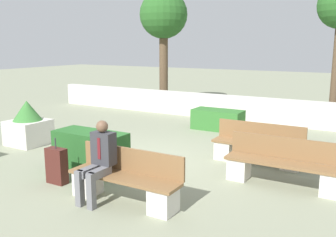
{
  "coord_description": "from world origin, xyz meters",
  "views": [
    {
      "loc": [
        4.4,
        -6.58,
        2.52
      ],
      "look_at": [
        0.27,
        0.5,
        0.9
      ],
      "focal_mm": 40.0,
      "sensor_mm": 36.0,
      "label": 1
    }
  ],
  "objects_px": {
    "planter_corner_left": "(28,125)",
    "person_seated_man": "(99,158)",
    "suitcase": "(57,166)",
    "tree_leftmost": "(164,17)",
    "bench_left_side": "(257,148)",
    "bench_right_side": "(284,168)",
    "bench_front": "(125,182)"
  },
  "relations": [
    {
      "from": "bench_left_side",
      "to": "suitcase",
      "type": "relative_size",
      "value": 2.23
    },
    {
      "from": "planter_corner_left",
      "to": "tree_leftmost",
      "type": "height_order",
      "value": "tree_leftmost"
    },
    {
      "from": "bench_left_side",
      "to": "person_seated_man",
      "type": "distance_m",
      "value": 3.64
    },
    {
      "from": "bench_front",
      "to": "planter_corner_left",
      "type": "relative_size",
      "value": 1.73
    },
    {
      "from": "planter_corner_left",
      "to": "person_seated_man",
      "type": "bearing_deg",
      "value": -24.9
    },
    {
      "from": "bench_right_side",
      "to": "suitcase",
      "type": "distance_m",
      "value": 4.15
    },
    {
      "from": "bench_front",
      "to": "tree_leftmost",
      "type": "xyz_separation_m",
      "value": [
        -4.53,
        8.8,
        3.27
      ]
    },
    {
      "from": "bench_right_side",
      "to": "planter_corner_left",
      "type": "bearing_deg",
      "value": -170.03
    },
    {
      "from": "person_seated_man",
      "to": "planter_corner_left",
      "type": "height_order",
      "value": "person_seated_man"
    },
    {
      "from": "bench_front",
      "to": "planter_corner_left",
      "type": "height_order",
      "value": "planter_corner_left"
    },
    {
      "from": "bench_right_side",
      "to": "tree_leftmost",
      "type": "distance_m",
      "value": 9.99
    },
    {
      "from": "bench_left_side",
      "to": "tree_leftmost",
      "type": "relative_size",
      "value": 0.41
    },
    {
      "from": "planter_corner_left",
      "to": "tree_leftmost",
      "type": "bearing_deg",
      "value": 91.81
    },
    {
      "from": "bench_left_side",
      "to": "suitcase",
      "type": "bearing_deg",
      "value": -126.07
    },
    {
      "from": "planter_corner_left",
      "to": "tree_leftmost",
      "type": "relative_size",
      "value": 0.24
    },
    {
      "from": "planter_corner_left",
      "to": "suitcase",
      "type": "distance_m",
      "value": 3.16
    },
    {
      "from": "planter_corner_left",
      "to": "bench_front",
      "type": "bearing_deg",
      "value": -21.15
    },
    {
      "from": "bench_front",
      "to": "planter_corner_left",
      "type": "bearing_deg",
      "value": 158.85
    },
    {
      "from": "bench_front",
      "to": "bench_left_side",
      "type": "height_order",
      "value": "same"
    },
    {
      "from": "suitcase",
      "to": "tree_leftmost",
      "type": "bearing_deg",
      "value": 108.57
    },
    {
      "from": "bench_left_side",
      "to": "tree_leftmost",
      "type": "bearing_deg",
      "value": 142.29
    },
    {
      "from": "suitcase",
      "to": "tree_leftmost",
      "type": "relative_size",
      "value": 0.18
    },
    {
      "from": "bench_right_side",
      "to": "suitcase",
      "type": "relative_size",
      "value": 2.44
    },
    {
      "from": "suitcase",
      "to": "tree_leftmost",
      "type": "distance_m",
      "value": 9.79
    },
    {
      "from": "bench_left_side",
      "to": "suitcase",
      "type": "distance_m",
      "value": 4.15
    },
    {
      "from": "person_seated_man",
      "to": "bench_right_side",
      "type": "bearing_deg",
      "value": 41.52
    },
    {
      "from": "bench_front",
      "to": "suitcase",
      "type": "relative_size",
      "value": 2.27
    },
    {
      "from": "bench_left_side",
      "to": "bench_right_side",
      "type": "distance_m",
      "value": 1.32
    },
    {
      "from": "bench_front",
      "to": "suitcase",
      "type": "distance_m",
      "value": 1.59
    },
    {
      "from": "bench_right_side",
      "to": "planter_corner_left",
      "type": "xyz_separation_m",
      "value": [
        -6.36,
        -0.36,
        0.17
      ]
    },
    {
      "from": "bench_left_side",
      "to": "planter_corner_left",
      "type": "bearing_deg",
      "value": -158.68
    },
    {
      "from": "bench_front",
      "to": "bench_right_side",
      "type": "bearing_deg",
      "value": 44.75
    }
  ]
}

